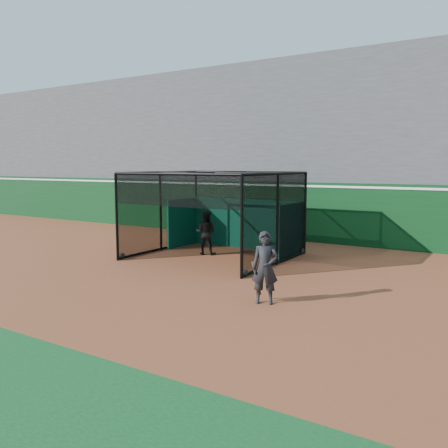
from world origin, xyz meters
The scene contains 6 objects.
ground centered at (0.00, 0.00, 0.00)m, with size 120.00×120.00×0.00m, color brown.
outfield_wall centered at (0.00, 8.50, 1.29)m, with size 50.00×0.50×2.50m.
grandstand centered at (0.00, 12.27, 4.48)m, with size 50.00×7.85×8.95m.
batting_cage centered at (-0.69, 3.42, 1.47)m, with size 4.94×4.66×2.94m.
batter centered at (-1.24, 3.66, 0.80)m, with size 0.77×0.60×1.59m, color black.
on_deck_player centered at (3.42, -0.70, 0.85)m, with size 0.73×0.62×1.70m.
Camera 1 is at (8.35, -10.30, 3.20)m, focal length 38.00 mm.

